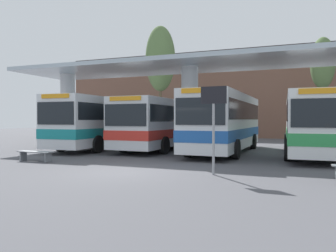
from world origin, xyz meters
TOP-DOWN VIEW (x-y plane):
  - ground_plane at (0.00, 0.00)m, footprint 100.00×100.00m
  - townhouse_backdrop at (0.00, 23.82)m, footprint 40.00×0.58m
  - station_canopy at (0.00, 7.84)m, footprint 22.63×5.58m
  - transit_bus_left_bay at (-6.02, 8.52)m, footprint 2.98×11.00m
  - transit_bus_center_bay at (-2.14, 9.43)m, footprint 3.02×10.86m
  - transit_bus_right_bay at (2.03, 8.30)m, footprint 2.88×10.26m
  - transit_bus_far_right_bay at (6.66, 8.95)m, footprint 3.02×11.63m
  - waiting_bench_near_pillar at (-5.26, 1.04)m, footprint 1.79×0.44m
  - info_sign_platform at (3.20, 0.46)m, footprint 0.90×0.09m
  - poplar_tree_behind_left at (-5.37, 16.18)m, footprint 2.63×2.63m
  - poplar_tree_behind_right at (7.89, 18.93)m, footprint 1.93×1.93m
  - parked_car_street at (-7.79, 19.50)m, footprint 4.36×2.15m

SIDE VIEW (x-z plane):
  - ground_plane at x=0.00m, z-range 0.00..0.00m
  - waiting_bench_near_pillar at x=-5.26m, z-range 0.12..0.58m
  - parked_car_street at x=-7.79m, z-range -0.02..1.92m
  - transit_bus_center_bay at x=-2.14m, z-range 0.18..3.32m
  - transit_bus_far_right_bay at x=6.66m, z-range 0.19..3.35m
  - transit_bus_left_bay at x=-6.02m, z-range 0.19..3.47m
  - transit_bus_right_bay at x=2.03m, z-range 0.18..3.53m
  - info_sign_platform at x=3.20m, z-range 0.65..3.72m
  - station_canopy at x=0.00m, z-range 1.65..6.92m
  - townhouse_backdrop at x=0.00m, z-range 0.77..10.05m
  - poplar_tree_behind_right at x=7.89m, z-range 2.10..10.76m
  - poplar_tree_behind_left at x=-5.37m, z-range 2.16..12.37m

